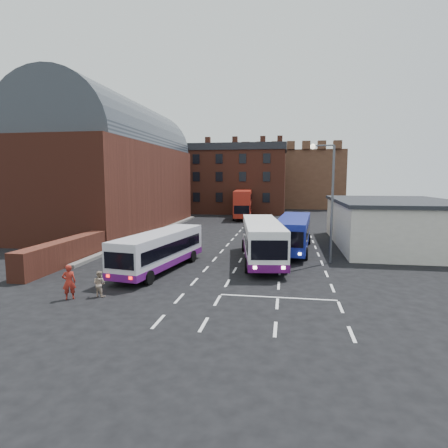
% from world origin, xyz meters
% --- Properties ---
extents(ground, '(180.00, 180.00, 0.00)m').
position_xyz_m(ground, '(0.00, 0.00, 0.00)').
color(ground, black).
extents(railway_station, '(12.00, 28.00, 16.00)m').
position_xyz_m(railway_station, '(-15.50, 21.00, 7.64)').
color(railway_station, '#602B1E').
rests_on(railway_station, ground).
extents(forecourt_wall, '(1.20, 10.00, 1.80)m').
position_xyz_m(forecourt_wall, '(-10.20, 2.00, 0.90)').
color(forecourt_wall, '#602B1E').
rests_on(forecourt_wall, ground).
extents(cream_building, '(10.40, 16.40, 4.25)m').
position_xyz_m(cream_building, '(15.00, 14.00, 2.16)').
color(cream_building, beige).
rests_on(cream_building, ground).
extents(brick_terrace, '(22.00, 10.00, 11.00)m').
position_xyz_m(brick_terrace, '(-6.00, 46.00, 5.50)').
color(brick_terrace, brown).
rests_on(brick_terrace, ground).
extents(castle_keep, '(22.00, 22.00, 12.00)m').
position_xyz_m(castle_keep, '(6.00, 66.00, 6.00)').
color(castle_keep, brown).
rests_on(castle_keep, ground).
extents(bus_white_outbound, '(3.61, 9.65, 2.57)m').
position_xyz_m(bus_white_outbound, '(-2.95, 1.61, 1.52)').
color(bus_white_outbound, silver).
rests_on(bus_white_outbound, ground).
extents(bus_white_inbound, '(4.02, 11.22, 2.99)m').
position_xyz_m(bus_white_inbound, '(3.62, 5.48, 1.77)').
color(bus_white_inbound, white).
rests_on(bus_white_inbound, ground).
extents(bus_blue, '(3.35, 10.72, 2.88)m').
position_xyz_m(bus_blue, '(6.00, 10.01, 1.70)').
color(bus_blue, navy).
rests_on(bus_blue, ground).
extents(bus_red_double, '(3.40, 11.07, 4.36)m').
position_xyz_m(bus_red_double, '(-1.31, 35.83, 2.32)').
color(bus_red_double, '#AB2214').
rests_on(bus_red_double, ground).
extents(street_lamp, '(1.72, 0.61, 8.63)m').
position_xyz_m(street_lamp, '(8.31, 5.84, 5.21)').
color(street_lamp, '#505356').
rests_on(street_lamp, ground).
extents(pedestrian_red, '(0.79, 0.70, 1.81)m').
position_xyz_m(pedestrian_red, '(-5.50, -5.02, 0.90)').
color(pedestrian_red, maroon).
rests_on(pedestrian_red, ground).
extents(pedestrian_beige, '(0.76, 0.64, 1.36)m').
position_xyz_m(pedestrian_beige, '(-4.20, -4.35, 0.68)').
color(pedestrian_beige, tan).
rests_on(pedestrian_beige, ground).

